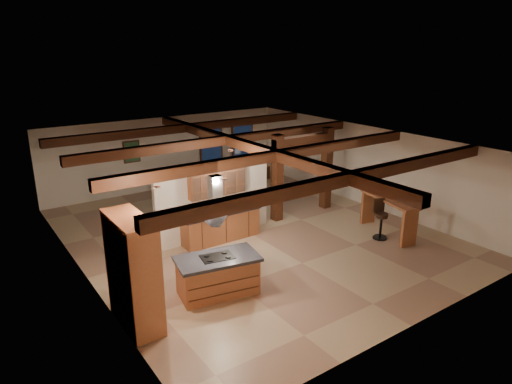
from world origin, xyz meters
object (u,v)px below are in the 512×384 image
(kitchen_island, at_px, (218,275))
(sofa, at_px, (237,175))
(dining_table, at_px, (199,201))
(bar_counter, at_px, (388,210))

(kitchen_island, bearing_deg, sofa, 54.72)
(kitchen_island, height_order, sofa, kitchen_island)
(dining_table, height_order, bar_counter, bar_counter)
(sofa, bearing_deg, dining_table, 41.05)
(kitchen_island, distance_m, bar_counter, 6.13)
(kitchen_island, xyz_separation_m, sofa, (5.35, 7.56, -0.18))
(bar_counter, bearing_deg, kitchen_island, -179.05)
(dining_table, height_order, sofa, dining_table)
(sofa, distance_m, bar_counter, 7.51)
(sofa, relative_size, bar_counter, 0.90)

